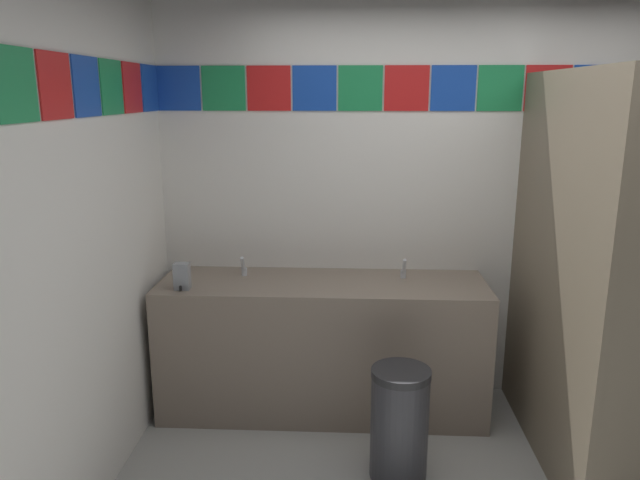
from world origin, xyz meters
TOP-DOWN VIEW (x-y plane):
  - wall_back at (0.00, 1.53)m, footprint 3.71×0.09m
  - wall_side at (-1.89, -0.00)m, footprint 0.09×2.98m
  - vanity_counter at (-0.79, 1.19)m, footprint 2.03×0.60m
  - faucet_left at (-1.30, 1.28)m, footprint 0.04×0.10m
  - faucet_right at (-0.28, 1.28)m, footprint 0.04×0.10m
  - soap_dispenser at (-1.62, 1.01)m, footprint 0.09×0.09m
  - stall_divider at (0.62, 0.52)m, footprint 0.92×1.44m
  - toilet at (1.04, 1.14)m, footprint 0.39×0.49m
  - trash_bin at (-0.35, 0.50)m, footprint 0.31×0.31m

SIDE VIEW (x-z plane):
  - toilet at x=1.04m, z-range -0.07..0.67m
  - trash_bin at x=-0.35m, z-range 0.00..0.61m
  - vanity_counter at x=-0.79m, z-range 0.01..0.86m
  - faucet_left at x=-1.30m, z-range 0.84..0.98m
  - faucet_right at x=-0.28m, z-range 0.84..0.98m
  - soap_dispenser at x=-1.62m, z-range 0.85..1.01m
  - stall_divider at x=0.62m, z-range 0.00..2.11m
  - wall_side at x=-1.89m, z-range 0.01..2.71m
  - wall_back at x=0.00m, z-range 0.01..2.71m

